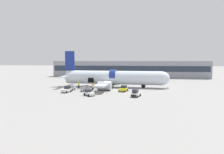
# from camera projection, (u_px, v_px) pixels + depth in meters

# --- Properties ---
(ground_plane) EXTENTS (500.00, 500.00, 0.00)m
(ground_plane) POSITION_uv_depth(u_px,v_px,m) (110.00, 90.00, 52.81)
(ground_plane) COLOR gray
(terminal_strip) EXTENTS (72.72, 11.62, 7.70)m
(terminal_strip) POSITION_uv_depth(u_px,v_px,m) (128.00, 69.00, 96.72)
(terminal_strip) COLOR gray
(terminal_strip) RESTS_ON ground_plane
(airplane) EXTENTS (32.91, 26.54, 10.79)m
(airplane) POSITION_uv_depth(u_px,v_px,m) (112.00, 78.00, 59.33)
(airplane) COLOR silver
(airplane) RESTS_ON ground_plane
(baggage_tug_lead) EXTENTS (2.13, 2.93, 1.62)m
(baggage_tug_lead) POSITION_uv_depth(u_px,v_px,m) (67.00, 90.00, 49.46)
(baggage_tug_lead) COLOR silver
(baggage_tug_lead) RESTS_ON ground_plane
(baggage_tug_mid) EXTENTS (3.02, 2.99, 1.42)m
(baggage_tug_mid) POSITION_uv_depth(u_px,v_px,m) (89.00, 93.00, 44.87)
(baggage_tug_mid) COLOR white
(baggage_tug_mid) RESTS_ON ground_plane
(baggage_tug_rear) EXTENTS (2.38, 3.25, 1.54)m
(baggage_tug_rear) POSITION_uv_depth(u_px,v_px,m) (123.00, 89.00, 51.03)
(baggage_tug_rear) COLOR yellow
(baggage_tug_rear) RESTS_ON ground_plane
(baggage_tug_spare) EXTENTS (2.21, 2.99, 1.67)m
(baggage_tug_spare) POSITION_uv_depth(u_px,v_px,m) (136.00, 94.00, 43.35)
(baggage_tug_spare) COLOR silver
(baggage_tug_spare) RESTS_ON ground_plane
(baggage_cart_loading) EXTENTS (3.52, 2.43, 1.12)m
(baggage_cart_loading) POSITION_uv_depth(u_px,v_px,m) (85.00, 87.00, 55.29)
(baggage_cart_loading) COLOR #999BA0
(baggage_cart_loading) RESTS_ON ground_plane
(baggage_cart_queued) EXTENTS (3.72, 1.99, 1.04)m
(baggage_cart_queued) POSITION_uv_depth(u_px,v_px,m) (71.00, 88.00, 53.59)
(baggage_cart_queued) COLOR #B7BABF
(baggage_cart_queued) RESTS_ON ground_plane
(baggage_cart_empty) EXTENTS (3.51, 1.95, 1.06)m
(baggage_cart_empty) POSITION_uv_depth(u_px,v_px,m) (86.00, 90.00, 50.79)
(baggage_cart_empty) COLOR #999BA0
(baggage_cart_empty) RESTS_ON ground_plane
(ground_crew_loader_a) EXTENTS (0.48, 0.54, 1.59)m
(ground_crew_loader_a) POSITION_uv_depth(u_px,v_px,m) (101.00, 86.00, 55.92)
(ground_crew_loader_a) COLOR #2D2D33
(ground_crew_loader_a) RESTS_ON ground_plane
(ground_crew_loader_b) EXTENTS (0.52, 0.57, 1.70)m
(ground_crew_loader_b) POSITION_uv_depth(u_px,v_px,m) (94.00, 85.00, 56.89)
(ground_crew_loader_b) COLOR black
(ground_crew_loader_b) RESTS_ON ground_plane
(ground_crew_driver) EXTENTS (0.53, 0.57, 1.70)m
(ground_crew_driver) POSITION_uv_depth(u_px,v_px,m) (92.00, 87.00, 52.67)
(ground_crew_driver) COLOR #2D2D33
(ground_crew_driver) RESTS_ON ground_plane
(ground_crew_supervisor) EXTENTS (0.59, 0.57, 1.81)m
(ground_crew_supervisor) POSITION_uv_depth(u_px,v_px,m) (79.00, 84.00, 58.43)
(ground_crew_supervisor) COLOR black
(ground_crew_supervisor) RESTS_ON ground_plane
(suitcase_on_tarmac_upright) EXTENTS (0.43, 0.38, 0.79)m
(suitcase_on_tarmac_upright) POSITION_uv_depth(u_px,v_px,m) (93.00, 88.00, 54.73)
(suitcase_on_tarmac_upright) COLOR #14472D
(suitcase_on_tarmac_upright) RESTS_ON ground_plane
(suitcase_on_tarmac_spare) EXTENTS (0.58, 0.35, 0.73)m
(suitcase_on_tarmac_spare) POSITION_uv_depth(u_px,v_px,m) (79.00, 87.00, 56.50)
(suitcase_on_tarmac_spare) COLOR #2D2D33
(suitcase_on_tarmac_spare) RESTS_ON ground_plane
(safety_cone_nose) EXTENTS (0.63, 0.63, 0.68)m
(safety_cone_nose) POSITION_uv_depth(u_px,v_px,m) (168.00, 88.00, 55.98)
(safety_cone_nose) COLOR black
(safety_cone_nose) RESTS_ON ground_plane
(safety_cone_engine_left) EXTENTS (0.44, 0.44, 0.63)m
(safety_cone_engine_left) POSITION_uv_depth(u_px,v_px,m) (98.00, 93.00, 46.24)
(safety_cone_engine_left) COLOR black
(safety_cone_engine_left) RESTS_ON ground_plane
(safety_cone_wingtip) EXTENTS (0.55, 0.55, 0.62)m
(safety_cone_wingtip) POSITION_uv_depth(u_px,v_px,m) (110.00, 90.00, 52.00)
(safety_cone_wingtip) COLOR black
(safety_cone_wingtip) RESTS_ON ground_plane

